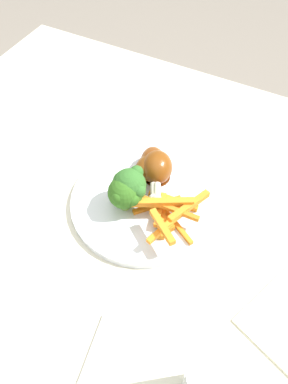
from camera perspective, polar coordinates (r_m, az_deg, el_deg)
The scene contains 9 objects.
ground_plane at distance 1.34m, azimuth 0.53°, elevation -21.38°, with size 6.00×6.00×0.00m, color gray.
dining_table at distance 0.76m, azimuth 0.88°, elevation -7.78°, with size 1.06×0.83×0.73m.
dinner_plate at distance 0.68m, azimuth 0.00°, elevation -1.35°, with size 0.25×0.25×0.01m, color silver.
broccoli_floret_front at distance 0.64m, azimuth -2.75°, elevation -0.04°, with size 0.06×0.06×0.07m.
broccoli_floret_middle at distance 0.64m, azimuth -1.88°, elevation 1.14°, with size 0.06×0.06×0.07m.
carrot_fries_pile at distance 0.64m, azimuth 3.17°, elevation -2.77°, with size 0.12×0.13×0.04m.
chicken_drumstick_near at distance 0.69m, azimuth 0.87°, elevation 3.45°, with size 0.08×0.12×0.04m.
chicken_drumstick_far at distance 0.70m, azimuth 1.33°, elevation 3.66°, with size 0.08×0.12×0.04m.
chicken_drumstick_extra at distance 0.69m, azimuth 1.90°, elevation 3.31°, with size 0.08×0.11×0.05m.
Camera 1 is at (0.17, -0.35, 1.28)m, focal length 37.10 mm.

